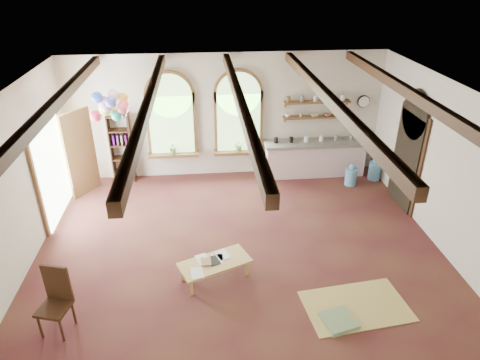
{
  "coord_description": "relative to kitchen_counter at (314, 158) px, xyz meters",
  "views": [
    {
      "loc": [
        -0.65,
        -6.91,
        5.2
      ],
      "look_at": [
        0.07,
        0.6,
        1.27
      ],
      "focal_mm": 32.0,
      "sensor_mm": 36.0,
      "label": 1
    }
  ],
  "objects": [
    {
      "name": "floor",
      "position": [
        -2.3,
        -3.2,
        -0.48
      ],
      "size": [
        8.0,
        8.0,
        0.0
      ],
      "primitive_type": "plane",
      "color": "#552F23",
      "rests_on": "ground"
    },
    {
      "name": "ceiling_beams",
      "position": [
        -2.3,
        -3.2,
        2.62
      ],
      "size": [
        6.2,
        6.8,
        0.18
      ],
      "primitive_type": null,
      "color": "#361E11",
      "rests_on": "ceiling"
    },
    {
      "name": "window_left",
      "position": [
        -3.7,
        0.23,
        1.16
      ],
      "size": [
        1.3,
        0.28,
        2.2
      ],
      "color": "brown",
      "rests_on": "floor"
    },
    {
      "name": "window_right",
      "position": [
        -2.0,
        0.23,
        1.16
      ],
      "size": [
        1.3,
        0.28,
        2.2
      ],
      "color": "brown",
      "rests_on": "floor"
    },
    {
      "name": "left_doorway",
      "position": [
        -6.25,
        -1.4,
        0.67
      ],
      "size": [
        0.1,
        1.9,
        2.5
      ],
      "primitive_type": "cube",
      "color": "brown",
      "rests_on": "floor"
    },
    {
      "name": "right_doorway",
      "position": [
        1.65,
        -1.7,
        0.62
      ],
      "size": [
        0.1,
        1.3,
        2.4
      ],
      "primitive_type": "cube",
      "color": "black",
      "rests_on": "floor"
    },
    {
      "name": "kitchen_counter",
      "position": [
        0.0,
        0.0,
        0.0
      ],
      "size": [
        2.68,
        0.62,
        0.94
      ],
      "color": "beige",
      "rests_on": "floor"
    },
    {
      "name": "wall_shelf_lower",
      "position": [
        0.0,
        0.18,
        1.07
      ],
      "size": [
        1.7,
        0.24,
        0.04
      ],
      "primitive_type": "cube",
      "color": "brown",
      "rests_on": "wall_back"
    },
    {
      "name": "wall_shelf_upper",
      "position": [
        0.0,
        0.18,
        1.47
      ],
      "size": [
        1.7,
        0.24,
        0.04
      ],
      "primitive_type": "cube",
      "color": "brown",
      "rests_on": "wall_back"
    },
    {
      "name": "wall_clock",
      "position": [
        1.25,
        0.25,
        1.42
      ],
      "size": [
        0.32,
        0.04,
        0.32
      ],
      "primitive_type": "cylinder",
      "rotation": [
        1.57,
        0.0,
        0.0
      ],
      "color": "black",
      "rests_on": "wall_back"
    },
    {
      "name": "bookshelf",
      "position": [
        -5.0,
        0.12,
        0.42
      ],
      "size": [
        0.53,
        0.32,
        1.8
      ],
      "color": "#361E11",
      "rests_on": "floor"
    },
    {
      "name": "coffee_table",
      "position": [
        -2.82,
        -3.98,
        -0.16
      ],
      "size": [
        1.39,
        1.02,
        0.36
      ],
      "color": "tan",
      "rests_on": "floor"
    },
    {
      "name": "side_chair",
      "position": [
        -5.3,
        -4.98,
        -0.16
      ],
      "size": [
        0.54,
        0.54,
        1.11
      ],
      "color": "#361E11",
      "rests_on": "floor"
    },
    {
      "name": "floor_mat",
      "position": [
        -0.5,
        -4.94,
        -0.47
      ],
      "size": [
        1.82,
        1.25,
        0.02
      ],
      "primitive_type": "cube",
      "rotation": [
        0.0,
        0.0,
        0.11
      ],
      "color": "tan",
      "rests_on": "floor"
    },
    {
      "name": "floor_cushion",
      "position": [
        -0.9,
        -5.27,
        -0.43
      ],
      "size": [
        0.6,
        0.6,
        0.09
      ],
      "primitive_type": "cube",
      "rotation": [
        0.0,
        0.0,
        0.24
      ],
      "color": "#6F8E62",
      "rests_on": "floor"
    },
    {
      "name": "water_jug_a",
      "position": [
        0.8,
        -0.7,
        -0.23
      ],
      "size": [
        0.3,
        0.3,
        0.58
      ],
      "color": "#5895BE",
      "rests_on": "floor"
    },
    {
      "name": "water_jug_b",
      "position": [
        1.52,
        -0.45,
        -0.21
      ],
      "size": [
        0.32,
        0.32,
        0.62
      ],
      "color": "#5895BE",
      "rests_on": "floor"
    },
    {
      "name": "balloon_cluster",
      "position": [
        -4.89,
        -0.9,
        1.86
      ],
      "size": [
        0.82,
        0.88,
        1.16
      ],
      "color": "silver",
      "rests_on": "floor"
    },
    {
      "name": "table_book",
      "position": [
        -3.07,
        -3.98,
        -0.1
      ],
      "size": [
        0.19,
        0.26,
        0.02
      ],
      "primitive_type": "imported",
      "rotation": [
        0.0,
        0.0,
        0.06
      ],
      "color": "olive",
      "rests_on": "coffee_table"
    },
    {
      "name": "tablet",
      "position": [
        -2.84,
        -3.96,
        -0.11
      ],
      "size": [
        0.27,
        0.32,
        0.01
      ],
      "primitive_type": "cube",
      "rotation": [
        0.0,
        0.0,
        0.38
      ],
      "color": "black",
      "rests_on": "coffee_table"
    },
    {
      "name": "potted_plant_left",
      "position": [
        -3.7,
        0.12,
        0.37
      ],
      "size": [
        0.27,
        0.23,
        0.3
      ],
      "primitive_type": "imported",
      "color": "#598C4C",
      "rests_on": "window_left"
    },
    {
      "name": "potted_plant_right",
      "position": [
        -2.0,
        0.12,
        0.37
      ],
      "size": [
        0.27,
        0.23,
        0.3
      ],
      "primitive_type": "imported",
      "color": "#598C4C",
      "rests_on": "window_right"
    },
    {
      "name": "shelf_cup_a",
      "position": [
        -0.75,
        0.18,
        1.14
      ],
      "size": [
        0.12,
        0.1,
        0.1
      ],
      "primitive_type": "imported",
      "color": "white",
      "rests_on": "wall_shelf_lower"
    },
    {
      "name": "shelf_cup_b",
      "position": [
        -0.4,
        0.18,
        1.14
      ],
      "size": [
        0.1,
        0.1,
        0.09
      ],
      "primitive_type": "imported",
      "color": "beige",
      "rests_on": "wall_shelf_lower"
    },
    {
      "name": "shelf_bowl_a",
      "position": [
        -0.05,
        0.18,
        1.12
      ],
      "size": [
        0.22,
        0.22,
        0.05
      ],
      "primitive_type": "imported",
      "color": "beige",
      "rests_on": "wall_shelf_lower"
    },
    {
      "name": "shelf_bowl_b",
      "position": [
        0.3,
        0.18,
        1.12
      ],
      "size": [
        0.2,
        0.2,
        0.06
      ],
      "primitive_type": "imported",
      "color": "#8C664C",
      "rests_on": "wall_shelf_lower"
    },
    {
      "name": "shelf_vase",
      "position": [
        0.65,
        0.18,
        1.19
      ],
      "size": [
        0.18,
        0.18,
        0.19
      ],
      "primitive_type": "imported",
      "color": "slate",
      "rests_on": "wall_shelf_lower"
    }
  ]
}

